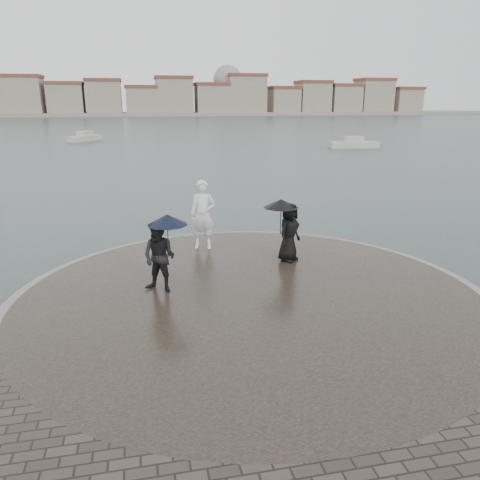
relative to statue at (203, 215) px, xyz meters
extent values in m
plane|color=#2B3835|center=(0.63, -7.73, -1.52)|extent=(400.00, 400.00, 0.00)
cylinder|color=gray|center=(0.63, -4.23, -1.36)|extent=(12.50, 12.50, 0.32)
cylinder|color=#2D261E|center=(0.63, -4.23, -1.34)|extent=(11.90, 11.90, 0.36)
imported|color=white|center=(0.00, 0.00, 0.00)|extent=(0.96, 0.76, 2.32)
imported|color=black|center=(-1.64, -3.50, -0.23)|extent=(1.14, 1.07, 1.87)
cylinder|color=black|center=(-1.39, -3.40, 0.19)|extent=(0.02, 0.02, 0.90)
cone|color=black|center=(-1.39, -3.40, 0.74)|extent=(1.07, 1.07, 0.28)
imported|color=black|center=(2.42, -1.87, -0.24)|extent=(1.06, 1.03, 1.84)
cylinder|color=black|center=(2.17, -1.77, 0.14)|extent=(0.02, 0.02, 0.90)
cone|color=black|center=(2.17, -1.77, 0.66)|extent=(1.10, 1.10, 0.26)
cube|color=gray|center=(0.63, 155.27, -0.92)|extent=(260.00, 20.00, 1.20)
cube|color=#A29780|center=(-36.37, 152.27, 4.48)|extent=(12.00, 10.00, 12.00)
cube|color=brown|center=(-36.37, 152.27, 10.98)|extent=(12.60, 10.60, 1.00)
cube|color=#A29780|center=(-23.37, 152.27, 3.48)|extent=(11.00, 10.00, 10.00)
cube|color=brown|center=(-23.37, 152.27, 8.98)|extent=(11.60, 10.60, 1.00)
cube|color=#A29780|center=(-11.37, 152.27, 3.98)|extent=(11.00, 10.00, 11.00)
cube|color=brown|center=(-11.37, 152.27, 9.98)|extent=(11.60, 10.60, 1.00)
cube|color=#A29780|center=(0.63, 152.27, 2.98)|extent=(10.00, 10.00, 9.00)
cube|color=brown|center=(0.63, 152.27, 7.98)|extent=(10.60, 10.60, 1.00)
cube|color=#A29780|center=(11.63, 152.27, 4.48)|extent=(12.00, 10.00, 12.00)
cube|color=brown|center=(11.63, 152.27, 10.98)|extent=(12.60, 10.60, 1.00)
cube|color=#A29780|center=(24.63, 152.27, 3.48)|extent=(11.00, 10.00, 10.00)
cube|color=brown|center=(24.63, 152.27, 8.98)|extent=(11.60, 10.60, 1.00)
cube|color=#A29780|center=(36.63, 152.27, 4.98)|extent=(13.00, 10.00, 13.00)
cube|color=brown|center=(36.63, 152.27, 11.98)|extent=(13.60, 10.60, 1.00)
cube|color=#A29780|center=(50.63, 152.27, 2.98)|extent=(10.00, 10.00, 9.00)
cube|color=brown|center=(50.63, 152.27, 7.98)|extent=(10.60, 10.60, 1.00)
cube|color=#A29780|center=(61.63, 152.27, 3.98)|extent=(11.00, 10.00, 11.00)
cube|color=brown|center=(61.63, 152.27, 9.98)|extent=(11.60, 10.60, 1.00)
cube|color=#A29780|center=(73.63, 152.27, 3.48)|extent=(11.00, 10.00, 10.00)
cube|color=brown|center=(73.63, 152.27, 8.98)|extent=(11.60, 10.60, 1.00)
cube|color=#A29780|center=(85.63, 152.27, 4.48)|extent=(12.00, 10.00, 12.00)
cube|color=brown|center=(85.63, 152.27, 10.98)|extent=(12.60, 10.60, 1.00)
cube|color=#A29780|center=(98.63, 152.27, 2.98)|extent=(10.00, 10.00, 9.00)
cube|color=brown|center=(98.63, 152.27, 7.98)|extent=(10.60, 10.60, 1.00)
sphere|color=gray|center=(30.63, 154.27, 10.48)|extent=(10.00, 10.00, 10.00)
cube|color=#BAB5A8|center=(-8.59, 50.92, -1.27)|extent=(4.32, 5.49, 0.90)
cube|color=#BAB5A8|center=(-8.59, 50.92, -0.67)|extent=(2.09, 2.33, 0.90)
cube|color=#BAB5A8|center=(22.10, 34.72, -1.27)|extent=(5.64, 2.18, 0.90)
cube|color=#BAB5A8|center=(22.10, 34.72, -0.67)|extent=(2.12, 1.41, 0.90)
camera|label=1|loc=(-2.05, -15.16, 3.68)|focal=35.00mm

